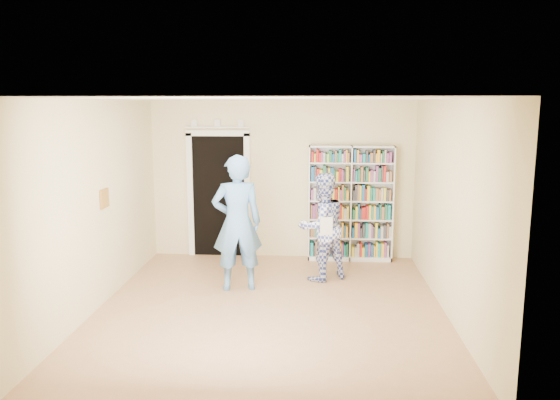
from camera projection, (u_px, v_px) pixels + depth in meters
The scene contains 11 objects.
floor at pixel (270, 308), 7.16m from camera, with size 5.00×5.00×0.00m, color #A87751.
ceiling at pixel (270, 99), 6.69m from camera, with size 5.00×5.00×0.00m, color white.
wall_back at pixel (282, 180), 9.38m from camera, with size 4.50×4.50×0.00m, color beige.
wall_left at pixel (97, 205), 7.07m from camera, with size 5.00×5.00×0.00m, color beige.
wall_right at pixel (450, 209), 6.78m from camera, with size 5.00×5.00×0.00m, color beige.
bookshelf at pixel (351, 203), 9.21m from camera, with size 1.42×0.27×1.96m.
doorway at pixel (219, 189), 9.46m from camera, with size 1.10×0.08×2.43m.
wall_art at pixel (104, 198), 7.25m from camera, with size 0.03×0.25×0.25m, color brown.
man_blue at pixel (237, 223), 7.73m from camera, with size 0.71×0.47×1.95m, color #598DC6.
man_plaid at pixel (322, 227), 8.20m from camera, with size 0.79×0.62×1.63m, color #303D94.
paper_sheet at pixel (326, 226), 7.91m from camera, with size 0.19×0.01×0.26m, color white.
Camera 1 is at (0.57, -6.78, 2.64)m, focal length 35.00 mm.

